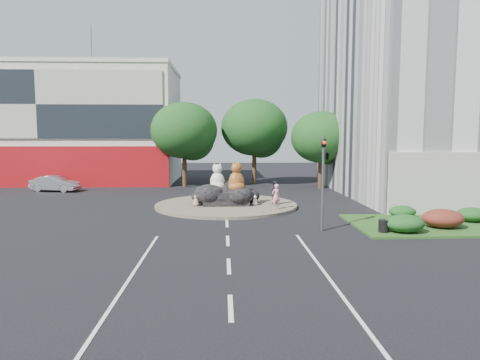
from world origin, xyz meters
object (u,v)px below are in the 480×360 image
object	(u,v)px
cat_white	(217,177)
parked_car	(55,184)
pedestrian_pink	(276,196)
litter_bin	(384,226)
kitten_white	(255,200)
cat_tabby	(236,177)
kitten_calico	(196,200)
pedestrian_dark	(275,193)

from	to	relation	value
cat_white	parked_car	xyz separation A→B (m)	(-14.74, 8.57, -1.38)
pedestrian_pink	litter_bin	xyz separation A→B (m)	(4.70, -6.60, -0.60)
cat_white	pedestrian_pink	bearing A→B (deg)	-34.12
kitten_white	litter_bin	distance (m)	10.15
parked_car	pedestrian_pink	bearing A→B (deg)	-110.23
kitten_white	cat_tabby	bearing A→B (deg)	112.94
pedestrian_pink	cat_tabby	bearing A→B (deg)	-61.56
parked_car	litter_bin	size ratio (longest dim) A/B	6.89
kitten_calico	pedestrian_dark	size ratio (longest dim) A/B	0.49
pedestrian_pink	parked_car	bearing A→B (deg)	-55.99
cat_white	pedestrian_pink	size ratio (longest dim) A/B	1.19
kitten_white	pedestrian_pink	world-z (taller)	pedestrian_pink
cat_white	litter_bin	bearing A→B (deg)	-46.83
pedestrian_pink	pedestrian_dark	size ratio (longest dim) A/B	1.01
kitten_white	litter_bin	xyz separation A→B (m)	(5.98, -8.20, -0.13)
cat_white	kitten_white	distance (m)	3.20
pedestrian_dark	parked_car	size ratio (longest dim) A/B	0.38
cat_white	pedestrian_pink	xyz separation A→B (m)	(3.88, -2.67, -1.06)
cat_tabby	parked_car	distance (m)	18.65
cat_white	pedestrian_pink	distance (m)	4.82
kitten_white	cat_white	bearing A→B (deg)	103.92
pedestrian_pink	litter_bin	bearing A→B (deg)	100.55
parked_car	kitten_white	bearing A→B (deg)	-108.21
parked_car	kitten_calico	bearing A→B (deg)	-115.62
pedestrian_pink	litter_bin	world-z (taller)	pedestrian_pink
pedestrian_pink	litter_bin	distance (m)	8.13
kitten_calico	parked_car	size ratio (longest dim) A/B	0.19
pedestrian_pink	kitten_white	bearing A→B (deg)	-75.96
cat_white	kitten_white	xyz separation A→B (m)	(2.59, -1.08, -1.53)
litter_bin	pedestrian_pink	bearing A→B (deg)	125.42
parked_car	litter_bin	xyz separation A→B (m)	(23.32, -17.84, -0.28)
kitten_calico	litter_bin	world-z (taller)	kitten_calico
kitten_calico	cat_tabby	bearing A→B (deg)	35.83
cat_white	kitten_calico	distance (m)	2.43
parked_car	cat_white	bearing A→B (deg)	-109.28
kitten_calico	pedestrian_pink	distance (m)	5.53
kitten_white	pedestrian_dark	world-z (taller)	pedestrian_dark
kitten_white	pedestrian_dark	xyz separation A→B (m)	(1.48, 0.41, 0.46)
cat_white	litter_bin	size ratio (longest dim) A/B	3.16
cat_white	litter_bin	xyz separation A→B (m)	(8.58, -9.27, -1.66)
kitten_calico	pedestrian_pink	world-z (taller)	pedestrian_pink
pedestrian_dark	parked_car	xyz separation A→B (m)	(-18.81, 9.24, -0.31)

